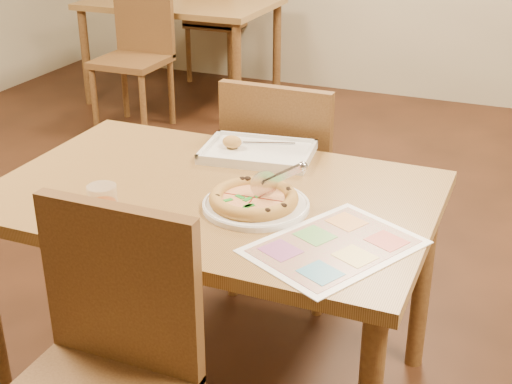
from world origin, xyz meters
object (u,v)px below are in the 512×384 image
at_px(chair_near, 104,348).
at_px(appetizer_tray, 256,152).
at_px(glass_tumbler, 103,205).
at_px(pizza_cutter, 277,178).
at_px(bg_table, 181,13).
at_px(bg_chair_near, 138,40).
at_px(pizza, 254,199).
at_px(plate, 256,205).
at_px(bg_chair_far, 212,10).
at_px(menu, 334,246).
at_px(chair_far, 283,166).
at_px(dining_table, 214,216).

height_order(chair_near, appetizer_tray, chair_near).
bearing_deg(glass_tumbler, pizza_cutter, 32.65).
xyz_separation_m(bg_table, pizza_cutter, (1.81, -2.83, 0.17)).
xyz_separation_m(bg_table, glass_tumbler, (1.41, -3.08, 0.13)).
relative_size(chair_near, glass_tumbler, 4.69).
distance_m(bg_chair_near, pizza, 2.87).
bearing_deg(plate, bg_chair_far, 117.69).
bearing_deg(menu, appetizer_tray, 130.47).
distance_m(pizza, glass_tumbler, 0.41).
xyz_separation_m(bg_chair_near, glass_tumbler, (1.41, -2.48, 0.20)).
relative_size(bg_chair_near, menu, 1.12).
height_order(bg_chair_far, pizza_cutter, bg_chair_far).
bearing_deg(pizza_cutter, chair_far, 70.91).
height_order(bg_chair_far, appetizer_tray, bg_chair_far).
xyz_separation_m(bg_chair_far, glass_tumbler, (1.41, -3.59, 0.20)).
distance_m(chair_far, plate, 0.70).
distance_m(chair_near, chair_far, 1.20).
bearing_deg(appetizer_tray, bg_chair_far, 118.27).
height_order(chair_near, bg_chair_far, same).
height_order(bg_chair_near, menu, bg_chair_near).
height_order(bg_table, pizza_cutter, pizza_cutter).
bearing_deg(menu, glass_tumbler, -171.55).
xyz_separation_m(glass_tumbler, menu, (0.63, 0.09, -0.04)).
distance_m(chair_far, pizza_cutter, 0.70).
bearing_deg(bg_chair_far, menu, 120.21).
bearing_deg(menu, chair_far, 118.68).
distance_m(pizza_cutter, glass_tumbler, 0.48).
relative_size(bg_chair_near, glass_tumbler, 4.69).
relative_size(pizza_cutter, menu, 0.31).
xyz_separation_m(chair_near, bg_chair_near, (-1.60, 2.80, 0.00)).
height_order(plate, appetizer_tray, appetizer_tray).
relative_size(pizza_cutter, glass_tumbler, 1.29).
height_order(pizza, glass_tumbler, glass_tumbler).
relative_size(bg_table, glass_tumbler, 12.97).
height_order(dining_table, bg_table, same).
relative_size(chair_far, pizza_cutter, 3.64).
relative_size(bg_table, plate, 4.30).
bearing_deg(bg_table, dining_table, -60.26).
bearing_deg(chair_far, glass_tumbler, 77.83).
bearing_deg(chair_near, dining_table, 90.00).
distance_m(bg_table, bg_chair_near, 0.61).
xyz_separation_m(chair_far, bg_table, (-1.60, 2.20, 0.07)).
distance_m(dining_table, chair_near, 0.61).
distance_m(plate, pizza_cutter, 0.10).
bearing_deg(glass_tumbler, dining_table, 56.09).
bearing_deg(appetizer_tray, glass_tumbler, -109.23).
height_order(bg_chair_far, plate, bg_chair_far).
relative_size(bg_chair_far, pizza, 1.86).
bearing_deg(glass_tumbler, chair_far, 77.83).
bearing_deg(pizza, chair_far, 103.38).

